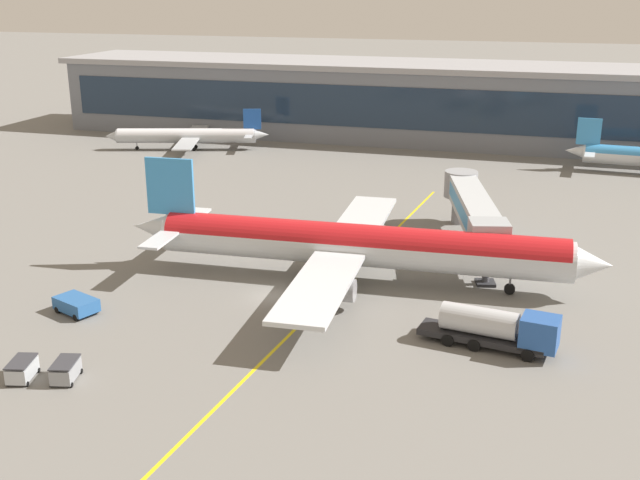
{
  "coord_description": "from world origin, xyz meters",
  "views": [
    {
      "loc": [
        22.94,
        -61.5,
        27.2
      ],
      "look_at": [
        3.35,
        4.01,
        4.5
      ],
      "focal_mm": 43.19,
      "sensor_mm": 36.0,
      "label": 1
    }
  ],
  "objects_px": {
    "baggage_cart_0": "(22,369)",
    "baggage_cart_1": "(66,370)",
    "commuter_jet_far": "(187,136)",
    "pushback_tug": "(76,304)",
    "fuel_tanker": "(497,328)",
    "main_airliner": "(357,245)"
  },
  "relations": [
    {
      "from": "fuel_tanker",
      "to": "baggage_cart_0",
      "type": "xyz_separation_m",
      "value": [
        -32.55,
        -14.93,
        -0.96
      ]
    },
    {
      "from": "fuel_tanker",
      "to": "baggage_cart_1",
      "type": "xyz_separation_m",
      "value": [
        -29.45,
        -14.14,
        -0.96
      ]
    },
    {
      "from": "fuel_tanker",
      "to": "main_airliner",
      "type": "bearing_deg",
      "value": 142.05
    },
    {
      "from": "baggage_cart_0",
      "to": "commuter_jet_far",
      "type": "bearing_deg",
      "value": 107.62
    },
    {
      "from": "main_airliner",
      "to": "baggage_cart_1",
      "type": "relative_size",
      "value": 15.76
    },
    {
      "from": "baggage_cart_1",
      "to": "commuter_jet_far",
      "type": "xyz_separation_m",
      "value": [
        -27.91,
        77.32,
        1.71
      ]
    },
    {
      "from": "baggage_cart_0",
      "to": "commuter_jet_far",
      "type": "distance_m",
      "value": 81.98
    },
    {
      "from": "pushback_tug",
      "to": "baggage_cart_0",
      "type": "relative_size",
      "value": 1.48
    },
    {
      "from": "baggage_cart_1",
      "to": "commuter_jet_far",
      "type": "distance_m",
      "value": 82.22
    },
    {
      "from": "baggage_cart_0",
      "to": "commuter_jet_far",
      "type": "relative_size",
      "value": 0.11
    },
    {
      "from": "baggage_cart_0",
      "to": "commuter_jet_far",
      "type": "height_order",
      "value": "commuter_jet_far"
    },
    {
      "from": "pushback_tug",
      "to": "baggage_cart_1",
      "type": "height_order",
      "value": "baggage_cart_1"
    },
    {
      "from": "main_airliner",
      "to": "commuter_jet_far",
      "type": "relative_size",
      "value": 1.68
    },
    {
      "from": "main_airliner",
      "to": "baggage_cart_0",
      "type": "relative_size",
      "value": 15.76
    },
    {
      "from": "fuel_tanker",
      "to": "baggage_cart_1",
      "type": "bearing_deg",
      "value": -154.35
    },
    {
      "from": "commuter_jet_far",
      "to": "baggage_cart_0",
      "type": "bearing_deg",
      "value": -72.38
    },
    {
      "from": "main_airliner",
      "to": "pushback_tug",
      "type": "relative_size",
      "value": 10.62
    },
    {
      "from": "fuel_tanker",
      "to": "baggage_cart_1",
      "type": "relative_size",
      "value": 3.75
    },
    {
      "from": "pushback_tug",
      "to": "commuter_jet_far",
      "type": "height_order",
      "value": "commuter_jet_far"
    },
    {
      "from": "pushback_tug",
      "to": "baggage_cart_0",
      "type": "distance_m",
      "value": 11.91
    },
    {
      "from": "baggage_cart_0",
      "to": "baggage_cart_1",
      "type": "height_order",
      "value": "same"
    },
    {
      "from": "main_airliner",
      "to": "baggage_cart_1",
      "type": "xyz_separation_m",
      "value": [
        -15.34,
        -25.14,
        -2.89
      ]
    }
  ]
}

